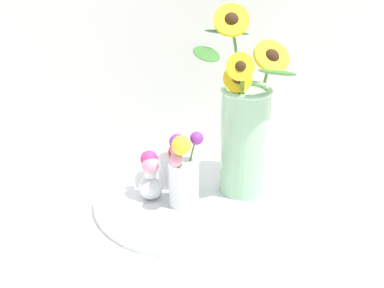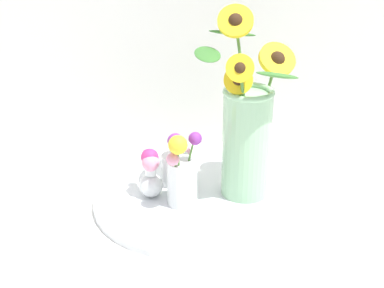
{
  "view_description": "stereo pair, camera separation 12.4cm",
  "coord_description": "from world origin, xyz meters",
  "px_view_note": "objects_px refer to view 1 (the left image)",
  "views": [
    {
      "loc": [
        -0.14,
        -1.08,
        0.67
      ],
      "look_at": [
        0.01,
        0.04,
        0.16
      ],
      "focal_mm": 50.0,
      "sensor_mm": 36.0,
      "label": 1
    },
    {
      "loc": [
        -0.01,
        -1.09,
        0.67
      ],
      "look_at": [
        0.01,
        0.04,
        0.16
      ],
      "focal_mm": 50.0,
      "sensor_mm": 36.0,
      "label": 2
    }
  ],
  "objects_px": {
    "mason_jar_sunflowers": "(245,128)",
    "vase_small_center": "(183,174)",
    "vase_bulb_right": "(150,175)",
    "vase_small_back": "(173,165)",
    "serving_tray": "(192,199)"
  },
  "relations": [
    {
      "from": "mason_jar_sunflowers",
      "to": "vase_bulb_right",
      "type": "height_order",
      "value": "mason_jar_sunflowers"
    },
    {
      "from": "vase_bulb_right",
      "to": "serving_tray",
      "type": "bearing_deg",
      "value": -4.57
    },
    {
      "from": "mason_jar_sunflowers",
      "to": "vase_bulb_right",
      "type": "xyz_separation_m",
      "value": [
        -0.23,
        -0.01,
        -0.1
      ]
    },
    {
      "from": "serving_tray",
      "to": "mason_jar_sunflowers",
      "type": "distance_m",
      "value": 0.22
    },
    {
      "from": "serving_tray",
      "to": "mason_jar_sunflowers",
      "type": "relative_size",
      "value": 1.05
    },
    {
      "from": "mason_jar_sunflowers",
      "to": "vase_small_center",
      "type": "relative_size",
      "value": 2.36
    },
    {
      "from": "serving_tray",
      "to": "mason_jar_sunflowers",
      "type": "height_order",
      "value": "mason_jar_sunflowers"
    },
    {
      "from": "mason_jar_sunflowers",
      "to": "vase_small_center",
      "type": "height_order",
      "value": "mason_jar_sunflowers"
    },
    {
      "from": "vase_bulb_right",
      "to": "vase_small_back",
      "type": "bearing_deg",
      "value": 44.15
    },
    {
      "from": "mason_jar_sunflowers",
      "to": "vase_small_back",
      "type": "xyz_separation_m",
      "value": [
        -0.17,
        0.04,
        -0.11
      ]
    },
    {
      "from": "vase_small_center",
      "to": "vase_small_back",
      "type": "bearing_deg",
      "value": 98.04
    },
    {
      "from": "mason_jar_sunflowers",
      "to": "vase_small_center",
      "type": "distance_m",
      "value": 0.18
    },
    {
      "from": "mason_jar_sunflowers",
      "to": "vase_bulb_right",
      "type": "bearing_deg",
      "value": -176.26
    },
    {
      "from": "vase_bulb_right",
      "to": "vase_small_center",
      "type": "bearing_deg",
      "value": -29.97
    },
    {
      "from": "mason_jar_sunflowers",
      "to": "vase_small_back",
      "type": "height_order",
      "value": "mason_jar_sunflowers"
    }
  ]
}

